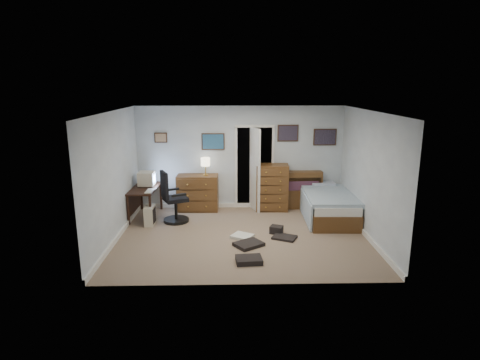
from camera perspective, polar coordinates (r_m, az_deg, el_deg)
name	(u,v)px	position (r m, az deg, el deg)	size (l,w,h in m)	color
floor	(242,237)	(8.19, 0.35, -8.07)	(5.00, 4.00, 0.02)	#846E5B
computer_desk	(142,194)	(9.47, -13.83, -1.98)	(0.60, 1.22, 0.69)	black
crt_monitor	(147,179)	(9.51, -13.14, 0.18)	(0.37, 0.35, 0.33)	beige
keyboard	(150,191)	(9.04, -12.73, -1.54)	(0.14, 0.37, 0.02)	beige
pc_tower	(150,215)	(8.99, -12.68, -4.93)	(0.20, 0.40, 0.42)	beige
office_chair	(173,203)	(8.98, -9.54, -3.19)	(0.74, 0.74, 1.16)	black
media_stack	(148,190)	(10.33, -12.99, -1.37)	(0.16, 0.16, 0.82)	maroon
low_dresser	(198,193)	(9.76, -6.03, -1.80)	(0.98, 0.49, 0.87)	brown
table_lamp	(205,162)	(9.58, -4.95, 2.51)	(0.22, 0.22, 0.42)	gold
doorway	(254,165)	(10.10, 1.95, 2.09)	(0.96, 1.12, 2.05)	black
tall_dresser	(272,187)	(9.73, 4.58, -1.05)	(0.77, 0.45, 1.13)	brown
headboard_bookcase	(301,189)	(9.95, 8.62, -1.25)	(1.04, 0.32, 0.93)	brown
bed	(328,205)	(9.39, 12.37, -3.44)	(1.15, 2.06, 0.67)	brown
wall_posters	(264,137)	(9.70, 3.39, 6.06)	(4.38, 0.04, 0.60)	#331E11
floor_clutter	(258,243)	(7.74, 2.53, -8.99)	(1.37, 1.70, 0.16)	black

